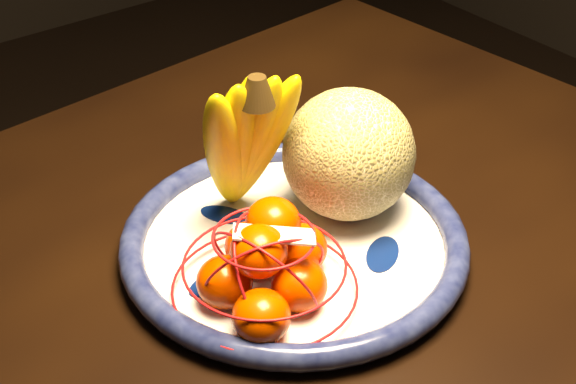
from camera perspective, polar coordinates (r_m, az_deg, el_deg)
fruit_bowl at (r=0.87m, az=0.40°, el=-3.32°), size 0.35×0.35×0.03m
cantaloupe at (r=0.89m, az=3.95°, el=2.45°), size 0.13×0.13×0.13m
banana_bunch at (r=0.85m, az=-2.93°, el=3.55°), size 0.13×0.12×0.19m
mandarin_bag at (r=0.80m, az=-1.40°, el=-4.79°), size 0.23×0.23×0.11m
price_tag at (r=0.77m, az=-0.90°, el=-2.77°), size 0.07×0.07×0.01m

